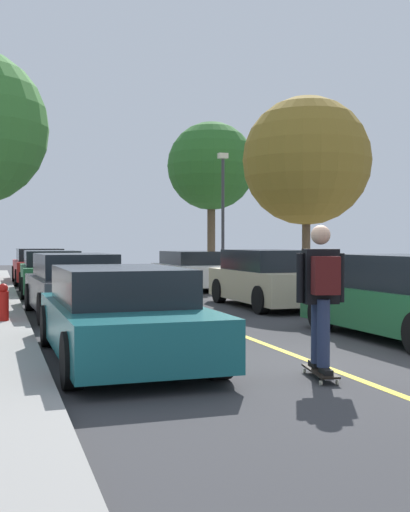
# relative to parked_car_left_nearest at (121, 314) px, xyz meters

# --- Properties ---
(ground) EXTENTS (80.00, 80.00, 0.00)m
(ground) POSITION_rel_parked_car_left_nearest_xyz_m (2.42, -1.09, -0.62)
(ground) COLOR #353538
(center_line) EXTENTS (0.12, 39.20, 0.01)m
(center_line) POSITION_rel_parked_car_left_nearest_xyz_m (2.42, 2.91, -0.62)
(center_line) COLOR gold
(center_line) RESTS_ON ground
(parked_car_left_nearest) EXTENTS (1.94, 4.51, 1.27)m
(parked_car_left_nearest) POSITION_rel_parked_car_left_nearest_xyz_m (0.00, 0.00, 0.00)
(parked_car_left_nearest) COLOR #196066
(parked_car_left_nearest) RESTS_ON ground
(parked_car_left_near) EXTENTS (1.96, 4.35, 1.36)m
(parked_car_left_near) POSITION_rel_parked_car_left_nearest_xyz_m (0.00, 5.61, 0.04)
(parked_car_left_near) COLOR #38383D
(parked_car_left_near) RESTS_ON ground
(parked_car_left_far) EXTENTS (1.93, 4.68, 1.36)m
(parked_car_left_far) POSITION_rel_parked_car_left_nearest_xyz_m (0.00, 11.71, 0.05)
(parked_car_left_far) COLOR #1E5B33
(parked_car_left_far) RESTS_ON ground
(parked_car_left_farthest) EXTENTS (2.00, 4.53, 1.37)m
(parked_car_left_farthest) POSITION_rel_parked_car_left_nearest_xyz_m (0.00, 17.35, 0.05)
(parked_car_left_farthest) COLOR maroon
(parked_car_left_farthest) RESTS_ON ground
(parked_car_right_nearest) EXTENTS (1.90, 4.25, 1.40)m
(parked_car_right_nearest) POSITION_rel_parked_car_left_nearest_xyz_m (4.83, 0.29, 0.07)
(parked_car_right_nearest) COLOR #1E5B33
(parked_car_right_nearest) RESTS_ON ground
(parked_car_right_near) EXTENTS (1.83, 4.27, 1.42)m
(parked_car_right_near) POSITION_rel_parked_car_left_nearest_xyz_m (4.83, 6.08, 0.08)
(parked_car_right_near) COLOR #BCAD89
(parked_car_right_near) RESTS_ON ground
(parked_car_right_far) EXTENTS (2.05, 4.35, 1.30)m
(parked_car_right_far) POSITION_rel_parked_car_left_nearest_xyz_m (4.83, 12.49, 0.03)
(parked_car_right_far) COLOR white
(parked_car_right_far) RESTS_ON ground
(street_tree_right_nearest) EXTENTS (3.76, 3.76, 5.74)m
(street_tree_right_nearest) POSITION_rel_parked_car_left_nearest_xyz_m (7.05, 8.37, 3.37)
(street_tree_right_nearest) COLOR brown
(street_tree_right_nearest) RESTS_ON sidewalk_right
(street_tree_right_near) EXTENTS (3.70, 3.70, 6.55)m
(street_tree_right_near) POSITION_rel_parked_car_left_nearest_xyz_m (7.05, 17.15, 4.19)
(street_tree_right_near) COLOR brown
(street_tree_right_near) RESTS_ON sidewalk_right
(fire_hydrant) EXTENTS (0.20, 0.20, 0.70)m
(fire_hydrant) POSITION_rel_parked_car_left_nearest_xyz_m (-1.50, 3.93, -0.14)
(fire_hydrant) COLOR #B2140F
(fire_hydrant) RESTS_ON sidewalk_left
(streetlamp) EXTENTS (0.36, 0.24, 4.85)m
(streetlamp) POSITION_rel_parked_car_left_nearest_xyz_m (6.58, 14.36, 2.33)
(streetlamp) COLOR #38383D
(streetlamp) RESTS_ON sidewalk_right
(skateboard) EXTENTS (0.38, 0.87, 0.10)m
(skateboard) POSITION_rel_parked_car_left_nearest_xyz_m (2.01, -1.94, -0.54)
(skateboard) COLOR black
(skateboard) RESTS_ON ground
(skateboarder) EXTENTS (0.59, 0.71, 1.71)m
(skateboarder) POSITION_rel_parked_car_left_nearest_xyz_m (2.00, -1.98, 0.44)
(skateboarder) COLOR black
(skateboarder) RESTS_ON skateboard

